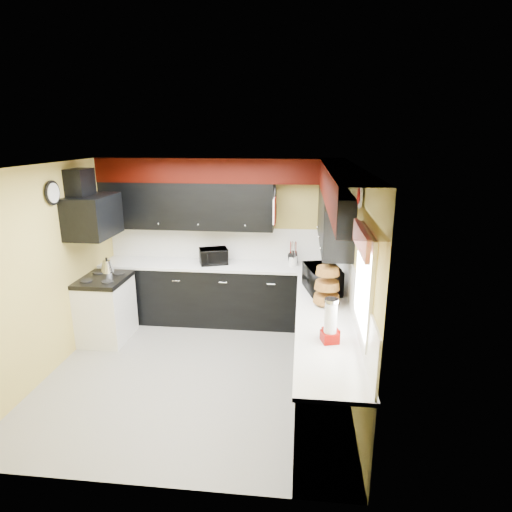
{
  "coord_description": "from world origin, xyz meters",
  "views": [
    {
      "loc": [
        1.21,
        -4.58,
        2.83
      ],
      "look_at": [
        0.63,
        0.75,
        1.3
      ],
      "focal_mm": 30.0,
      "sensor_mm": 36.0,
      "label": 1
    }
  ],
  "objects": [
    {
      "name": "wall_left",
      "position": [
        -1.8,
        0.0,
        1.25
      ],
      "size": [
        0.06,
        3.6,
        2.5
      ],
      "primitive_type": "cube",
      "color": "#E0C666",
      "rests_on": "ground"
    },
    {
      "name": "kettle",
      "position": [
        -1.54,
        0.99,
        1.01
      ],
      "size": [
        0.22,
        0.22,
        0.17
      ],
      "primitive_type": null,
      "rotation": [
        0.0,
        0.0,
        -0.18
      ],
      "color": "#A5A6A9",
      "rests_on": "cooktop"
    },
    {
      "name": "cut_board",
      "position": [
        0.83,
        1.3,
        1.8
      ],
      "size": [
        0.03,
        0.26,
        0.35
      ],
      "primitive_type": "cube",
      "color": "white",
      "rests_on": "upper_back"
    },
    {
      "name": "pan_top",
      "position": [
        0.82,
        1.55,
        2.0
      ],
      "size": [
        0.03,
        0.22,
        0.4
      ],
      "primitive_type": null,
      "color": "black",
      "rests_on": "upper_back"
    },
    {
      "name": "stove",
      "position": [
        -1.5,
        0.75,
        0.43
      ],
      "size": [
        0.6,
        0.75,
        0.86
      ],
      "primitive_type": "cube",
      "color": "white",
      "rests_on": "ground"
    },
    {
      "name": "toaster_oven",
      "position": [
        -0.09,
        1.5,
        1.06
      ],
      "size": [
        0.5,
        0.45,
        0.24
      ],
      "primitive_type": "imported",
      "rotation": [
        0.0,
        0.0,
        0.34
      ],
      "color": "black",
      "rests_on": "counter_back"
    },
    {
      "name": "cab_back",
      "position": [
        0.0,
        1.5,
        0.45
      ],
      "size": [
        3.6,
        0.6,
        0.9
      ],
      "primitive_type": "cube",
      "color": "black",
      "rests_on": "ground"
    },
    {
      "name": "baskets",
      "position": [
        1.52,
        0.05,
        1.18
      ],
      "size": [
        0.27,
        0.27,
        0.5
      ],
      "primitive_type": null,
      "color": "brown",
      "rests_on": "upper_right"
    },
    {
      "name": "dispenser_b",
      "position": [
        1.51,
        -0.87,
        1.15
      ],
      "size": [
        0.19,
        0.19,
        0.41
      ],
      "primitive_type": null,
      "rotation": [
        0.0,
        0.0,
        0.26
      ],
      "color": "maroon",
      "rests_on": "counter_right"
    },
    {
      "name": "window",
      "position": [
        1.79,
        -0.9,
        1.55
      ],
      "size": [
        0.03,
        0.86,
        0.96
      ],
      "primitive_type": null,
      "color": "white",
      "rests_on": "wall_right"
    },
    {
      "name": "pan_mid",
      "position": [
        0.82,
        1.42,
        1.75
      ],
      "size": [
        0.03,
        0.28,
        0.46
      ],
      "primitive_type": null,
      "color": "black",
      "rests_on": "upper_back"
    },
    {
      "name": "ground",
      "position": [
        0.0,
        0.0,
        0.0
      ],
      "size": [
        3.6,
        3.6,
        0.0
      ],
      "primitive_type": "plane",
      "color": "gray",
      "rests_on": "ground"
    },
    {
      "name": "soffit_back",
      "position": [
        0.0,
        1.62,
        2.33
      ],
      "size": [
        3.6,
        0.36,
        0.35
      ],
      "primitive_type": "cube",
      "color": "black",
      "rests_on": "wall_back"
    },
    {
      "name": "hood_duct",
      "position": [
        -1.68,
        0.75,
        2.2
      ],
      "size": [
        0.24,
        0.4,
        0.4
      ],
      "primitive_type": "cube",
      "color": "black",
      "rests_on": "wall_left"
    },
    {
      "name": "splash_right",
      "position": [
        1.79,
        0.0,
        1.19
      ],
      "size": [
        0.02,
        3.6,
        0.5
      ],
      "primitive_type": "cube",
      "color": "white",
      "rests_on": "counter_right"
    },
    {
      "name": "pan_low",
      "position": [
        0.82,
        1.68,
        1.72
      ],
      "size": [
        0.03,
        0.24,
        0.42
      ],
      "primitive_type": null,
      "color": "black",
      "rests_on": "upper_back"
    },
    {
      "name": "hood",
      "position": [
        -1.55,
        0.75,
        1.78
      ],
      "size": [
        0.5,
        0.78,
        0.55
      ],
      "primitive_type": "cube",
      "color": "black",
      "rests_on": "wall_left"
    },
    {
      "name": "counter_back",
      "position": [
        0.0,
        1.5,
        0.92
      ],
      "size": [
        3.62,
        0.64,
        0.04
      ],
      "primitive_type": "cube",
      "color": "white",
      "rests_on": "cab_back"
    },
    {
      "name": "utensil_crock",
      "position": [
        1.1,
        1.54,
        1.01
      ],
      "size": [
        0.15,
        0.15,
        0.14
      ],
      "primitive_type": "cylinder",
      "rotation": [
        0.0,
        0.0,
        0.18
      ],
      "color": "white",
      "rests_on": "counter_back"
    },
    {
      "name": "clock",
      "position": [
        -1.77,
        0.25,
        2.15
      ],
      "size": [
        0.03,
        0.3,
        0.3
      ],
      "primitive_type": null,
      "color": "black",
      "rests_on": "wall_left"
    },
    {
      "name": "cooktop",
      "position": [
        -1.5,
        0.75,
        0.89
      ],
      "size": [
        0.62,
        0.77,
        0.06
      ],
      "primitive_type": "cube",
      "color": "black",
      "rests_on": "stove"
    },
    {
      "name": "wall_back",
      "position": [
        0.0,
        1.8,
        1.25
      ],
      "size": [
        3.6,
        0.06,
        2.5
      ],
      "primitive_type": "cube",
      "color": "#E0C666",
      "rests_on": "ground"
    },
    {
      "name": "microwave",
      "position": [
        1.49,
        0.49,
        1.1
      ],
      "size": [
        0.51,
        0.65,
        0.32
      ],
      "primitive_type": "imported",
      "rotation": [
        0.0,
        0.0,
        1.81
      ],
      "color": "black",
      "rests_on": "counter_right"
    },
    {
      "name": "counter_right",
      "position": [
        1.5,
        -0.3,
        0.92
      ],
      "size": [
        0.64,
        3.02,
        0.04
      ],
      "primitive_type": "cube",
      "color": "white",
      "rests_on": "cab_right"
    },
    {
      "name": "dispenser_a",
      "position": [
        1.52,
        -0.8,
        1.12
      ],
      "size": [
        0.18,
        0.18,
        0.37
      ],
      "primitive_type": null,
      "rotation": [
        0.0,
        0.0,
        0.37
      ],
      "color": "#680001",
      "rests_on": "counter_right"
    },
    {
      "name": "deco_plate",
      "position": [
        1.77,
        -0.35,
        2.25
      ],
      "size": [
        0.03,
        0.24,
        0.24
      ],
      "primitive_type": null,
      "color": "white",
      "rests_on": "wall_right"
    },
    {
      "name": "wall_right",
      "position": [
        1.8,
        0.0,
        1.25
      ],
      "size": [
        0.06,
        3.6,
        2.5
      ],
      "primitive_type": "cube",
      "color": "#E0C666",
      "rests_on": "ground"
    },
    {
      "name": "splash_back",
      "position": [
        0.0,
        1.79,
        1.19
      ],
      "size": [
        3.6,
        0.02,
        0.5
      ],
      "primitive_type": "cube",
      "color": "white",
      "rests_on": "counter_back"
    },
    {
      "name": "ceiling",
      "position": [
        0.0,
        0.0,
        2.5
      ],
      "size": [
        3.6,
        3.6,
        0.06
      ],
      "primitive_type": "cube",
      "color": "white",
      "rests_on": "wall_back"
    },
    {
      "name": "knife_block",
      "position": [
        1.1,
        1.56,
        1.04
      ],
      "size": [
        0.14,
        0.15,
        0.2
      ],
      "primitive_type": "cube",
      "rotation": [
        0.0,
        0.0,
        -0.44
      ],
      "color": "black",
      "rests_on": "counter_back"
    },
    {
      "name": "cab_right",
      "position": [
        1.5,
        -0.3,
        0.45
      ],
      "size": [
        0.6,
        3.0,
        0.9
      ],
      "primitive_type": "cube",
      "color": "black",
      "rests_on": "ground"
    },
    {
      "name": "upper_back",
      "position": [
        -0.5,
        1.62,
        1.8
      ],
      "size": [
        2.6,
        0.35,
        0.7
      ],
      "primitive_type": "cube",
      "color": "black",
      "rests_on": "wall_back"
    },
    {
      "name": "soffit_right",
      "position": [
        1.62,
        -0.18,
        2.33
      ],
      "size": [
        0.36,
        3.24,
        0.35
      ],
      "primitive_type": "cube",
      "color": "black",
      "rests_on": "wall_right"
    },
    {
      "name": "upper_right",
      "position": [
        1.62,
        0.9,
        1.8
      ],
      "size": [
        0.35,
        1.8,
        0.7
      ],
      "primitive_type": "cube",
      "color": "black",
      "rests_on": "wall_right"
    },
    {
      "name": "valance",
      "position": [
        1.73,
        -0.9,
        1.95
      ],
      "size": [
        0.04,
        0.88,
        0.2
      ],
      "primitive_type": "cube",
      "color": "red",
      "rests_on": "wall_right"
    }
  ]
}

